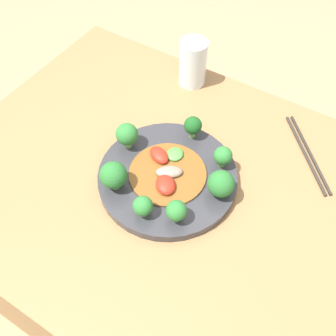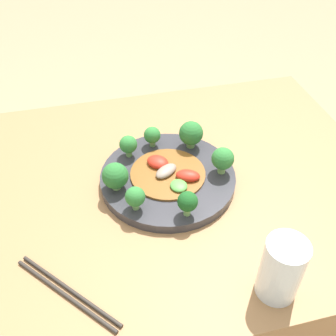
# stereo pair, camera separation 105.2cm
# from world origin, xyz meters

# --- Properties ---
(ground_plane) EXTENTS (8.00, 8.00, 0.00)m
(ground_plane) POSITION_xyz_m (0.00, 0.00, 0.00)
(ground_plane) COLOR #9E8460
(table) EXTENTS (1.08, 0.75, 0.71)m
(table) POSITION_xyz_m (0.00, 0.00, 0.35)
(table) COLOR olive
(table) RESTS_ON ground_plane
(plate) EXTENTS (0.30, 0.30, 0.02)m
(plate) POSITION_xyz_m (0.04, -0.00, 0.72)
(plate) COLOR #333338
(plate) RESTS_ON table
(broccoli_south) EXTENTS (0.04, 0.04, 0.06)m
(broccoli_south) POSITION_xyz_m (0.05, -0.12, 0.76)
(broccoli_south) COLOR #7AAD5B
(broccoli_south) RESTS_ON plate
(broccoli_southwest) EXTENTS (0.04, 0.04, 0.05)m
(broccoli_southwest) POSITION_xyz_m (-0.04, -0.08, 0.76)
(broccoli_southwest) COLOR #70A356
(broccoli_southwest) RESTS_ON plate
(broccoli_west) EXTENTS (0.06, 0.06, 0.06)m
(broccoli_west) POSITION_xyz_m (-0.07, -0.01, 0.76)
(broccoli_west) COLOR #89B76B
(broccoli_west) RESTS_ON plate
(broccoli_northeast) EXTENTS (0.06, 0.06, 0.07)m
(broccoli_northeast) POSITION_xyz_m (0.12, 0.08, 0.77)
(broccoli_northeast) COLOR #70A356
(broccoli_northeast) RESTS_ON plate
(broccoli_northwest) EXTENTS (0.04, 0.04, 0.05)m
(broccoli_northwest) POSITION_xyz_m (-0.03, 0.08, 0.76)
(broccoli_northwest) COLOR #70A356
(broccoli_northwest) RESTS_ON plate
(broccoli_north) EXTENTS (0.04, 0.04, 0.05)m
(broccoli_north) POSITION_xyz_m (0.03, 0.11, 0.76)
(broccoli_north) COLOR #70A356
(broccoli_north) RESTS_ON plate
(broccoli_east) EXTENTS (0.05, 0.05, 0.06)m
(broccoli_east) POSITION_xyz_m (0.16, -0.02, 0.77)
(broccoli_east) COLOR #7AAD5B
(broccoli_east) RESTS_ON plate
(stirfry_center) EXTENTS (0.17, 0.17, 0.02)m
(stirfry_center) POSITION_xyz_m (0.05, -0.00, 0.74)
(stirfry_center) COLOR brown
(stirfry_center) RESTS_ON plate
(drinking_glass) EXTENTS (0.07, 0.07, 0.12)m
(drinking_glass) POSITION_xyz_m (0.16, -0.31, 0.77)
(drinking_glass) COLOR silver
(drinking_glass) RESTS_ON table
(chopsticks) EXTENTS (0.17, 0.19, 0.01)m
(chopsticks) POSITION_xyz_m (-0.19, -0.23, 0.71)
(chopsticks) COLOR #2D2823
(chopsticks) RESTS_ON table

